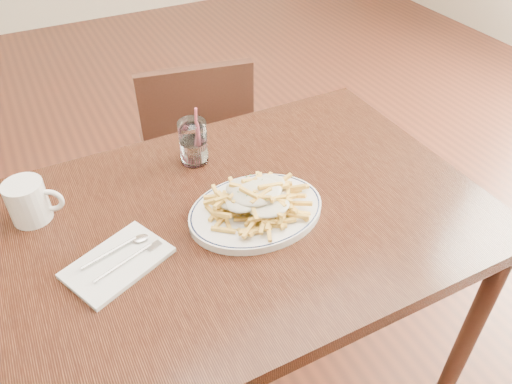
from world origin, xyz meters
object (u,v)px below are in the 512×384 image
water_glass (194,144)px  fries_plate (256,211)px  loaded_fries (256,196)px  coffee_mug (29,201)px  chair_far (196,146)px  table (236,237)px

water_glass → fries_plate: bearing=-80.1°
loaded_fries → coffee_mug: coffee_mug is taller
chair_far → table: bearing=-102.7°
chair_far → coffee_mug: (-0.58, -0.49, 0.32)m
chair_far → coffee_mug: coffee_mug is taller
water_glass → table: bearing=-88.8°
loaded_fries → water_glass: size_ratio=1.72×
table → chair_far: (0.15, 0.69, -0.20)m
table → chair_far: bearing=77.3°
chair_far → water_glass: water_glass is taller
chair_far → loaded_fries: bearing=-99.0°
table → water_glass: size_ratio=7.32×
water_glass → loaded_fries: bearing=-80.1°
loaded_fries → water_glass: water_glass is taller
table → coffee_mug: coffee_mug is taller
table → chair_far: 0.73m
table → fries_plate: fries_plate is taller
chair_far → loaded_fries: 0.80m
table → coffee_mug: (-0.43, 0.20, 0.13)m
fries_plate → loaded_fries: bearing=90.0°
coffee_mug → water_glass: bearing=5.5°
table → coffee_mug: 0.49m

